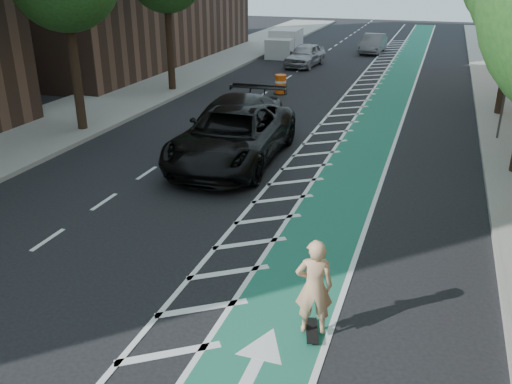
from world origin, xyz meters
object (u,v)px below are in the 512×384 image
at_px(skateboarder, 314,287).
at_px(barrel_a, 189,155).
at_px(suv_far, 233,128).
at_px(suv_near, 232,136).

distance_m(skateboarder, barrel_a, 9.43).
height_order(suv_far, barrel_a, suv_far).
relative_size(suv_near, barrel_a, 8.18).
distance_m(suv_near, suv_far, 0.82).
height_order(skateboarder, suv_far, skateboarder).
distance_m(skateboarder, suv_far, 10.26).
bearing_deg(skateboarder, suv_near, -76.17).
height_order(skateboarder, barrel_a, skateboarder).
xyz_separation_m(suv_far, barrel_a, (-0.94, -1.65, -0.56)).
height_order(skateboarder, suv_near, skateboarder).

